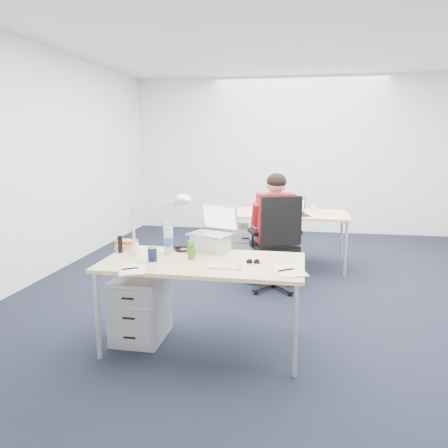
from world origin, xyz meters
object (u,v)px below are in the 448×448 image
object	(u,v)px
desk_near	(203,266)
drawer_pedestal_far	(248,247)
bear_figurine	(191,249)
desk_lamp	(152,223)
wireless_keyboard	(225,267)
dark_laptop	(296,207)
drawer_pedestal_near	(141,307)
computer_mouse	(240,265)
far_cup	(313,208)
seated_person	(272,229)
office_chair	(275,262)
can_koozie	(152,254)
headphones	(184,248)
book_stack	(127,245)
silver_laptop	(211,229)
desk_far	(286,216)
cordless_phone	(120,244)
sunglasses	(253,262)
water_bottle	(168,238)

from	to	relation	value
desk_near	drawer_pedestal_far	bearing A→B (deg)	88.40
bear_figurine	desk_lamp	world-z (taller)	desk_lamp
wireless_keyboard	dark_laptop	bearing A→B (deg)	76.73
drawer_pedestal_near	computer_mouse	size ratio (longest dim) A/B	6.41
drawer_pedestal_far	far_cup	bearing A→B (deg)	17.83
wireless_keyboard	seated_person	bearing A→B (deg)	81.31
desk_near	office_chair	world-z (taller)	office_chair
can_koozie	bear_figurine	world-z (taller)	bear_figurine
drawer_pedestal_far	wireless_keyboard	bearing A→B (deg)	-86.69
desk_near	headphones	bearing A→B (deg)	128.95
desk_near	headphones	world-z (taller)	headphones
book_stack	far_cup	bearing A→B (deg)	55.32
headphones	dark_laptop	size ratio (longest dim) A/B	0.71
silver_laptop	far_cup	bearing A→B (deg)	89.06
silver_laptop	far_cup	distance (m)	2.47
drawer_pedestal_far	desk_near	bearing A→B (deg)	-91.60
desk_near	drawer_pedestal_far	distance (m)	2.40
drawer_pedestal_near	bear_figurine	bearing A→B (deg)	-1.34
headphones	bear_figurine	size ratio (longest dim) A/B	1.37
desk_far	book_stack	world-z (taller)	book_stack
computer_mouse	headphones	world-z (taller)	headphones
seated_person	cordless_phone	world-z (taller)	seated_person
computer_mouse	desk_lamp	xyz separation A→B (m)	(-0.76, 0.21, 0.26)
book_stack	desk_lamp	bearing A→B (deg)	-27.62
desk_far	dark_laptop	distance (m)	0.30
desk_far	dark_laptop	size ratio (longest dim) A/B	5.28
office_chair	headphones	size ratio (longest dim) A/B	5.07
sunglasses	dark_laptop	size ratio (longest dim) A/B	0.35
desk_near	desk_far	world-z (taller)	same
book_stack	cordless_phone	bearing A→B (deg)	-92.83
drawer_pedestal_far	book_stack	world-z (taller)	book_stack
office_chair	can_koozie	bearing A→B (deg)	-139.52
water_bottle	desk_lamp	bearing A→B (deg)	-139.21
desk_far	sunglasses	world-z (taller)	sunglasses
desk_far	dark_laptop	bearing A→B (deg)	-58.93
sunglasses	desk_near	bearing A→B (deg)	176.42
cordless_phone	desk_lamp	size ratio (longest dim) A/B	0.27
bear_figurine	sunglasses	world-z (taller)	bear_figurine
drawer_pedestal_near	desk_lamp	bearing A→B (deg)	15.09
silver_laptop	cordless_phone	xyz separation A→B (m)	(-0.74, -0.23, -0.12)
drawer_pedestal_near	wireless_keyboard	distance (m)	0.92
desk_near	seated_person	distance (m)	1.76
desk_lamp	silver_laptop	bearing A→B (deg)	11.85
desk_far	wireless_keyboard	world-z (taller)	wireless_keyboard
water_bottle	book_stack	bearing A→B (deg)	170.83
desk_far	silver_laptop	bearing A→B (deg)	-104.96
bear_figurine	dark_laptop	xyz separation A→B (m)	(0.79, 2.22, 0.03)
water_bottle	headphones	bearing A→B (deg)	51.50
drawer_pedestal_near	headphones	xyz separation A→B (m)	(0.32, 0.24, 0.47)
cordless_phone	sunglasses	xyz separation A→B (m)	(1.15, -0.13, -0.06)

